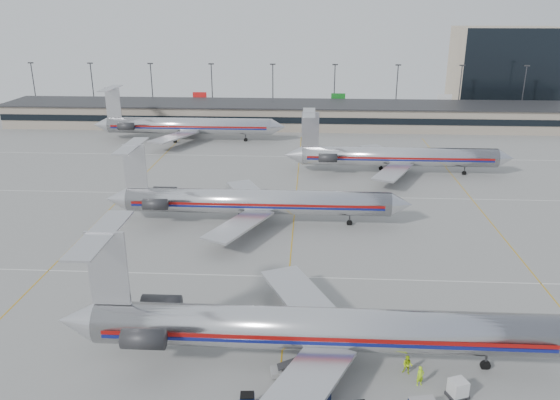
# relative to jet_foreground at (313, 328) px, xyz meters

# --- Properties ---
(ground) EXTENTS (260.00, 260.00, 0.00)m
(ground) POSITION_rel_jet_foreground_xyz_m (-2.89, 6.76, -3.72)
(ground) COLOR gray
(ground) RESTS_ON ground
(apron_markings) EXTENTS (160.00, 0.15, 0.02)m
(apron_markings) POSITION_rel_jet_foreground_xyz_m (-2.89, 16.76, -3.71)
(apron_markings) COLOR silver
(apron_markings) RESTS_ON ground
(terminal) EXTENTS (162.00, 17.00, 6.25)m
(terminal) POSITION_rel_jet_foreground_xyz_m (-2.89, 104.73, -0.56)
(terminal) COLOR gray
(terminal) RESTS_ON ground
(light_mast_row) EXTENTS (163.60, 0.40, 15.28)m
(light_mast_row) POSITION_rel_jet_foreground_xyz_m (-2.89, 118.76, 4.87)
(light_mast_row) COLOR #38383D
(light_mast_row) RESTS_ON ground
(distant_building) EXTENTS (30.00, 20.00, 25.00)m
(distant_building) POSITION_rel_jet_foreground_xyz_m (59.11, 134.76, 8.78)
(distant_building) COLOR tan
(distant_building) RESTS_ON ground
(jet_foreground) EXTENTS (48.92, 28.81, 12.81)m
(jet_foreground) POSITION_rel_jet_foreground_xyz_m (0.00, 0.00, 0.00)
(jet_foreground) COLOR silver
(jet_foreground) RESTS_ON ground
(jet_second_row) EXTENTS (46.10, 27.15, 12.07)m
(jet_second_row) POSITION_rel_jet_foreground_xyz_m (-9.24, 33.90, -0.21)
(jet_second_row) COLOR silver
(jet_second_row) RESTS_ON ground
(jet_third_row) EXTENTS (44.23, 27.21, 12.10)m
(jet_third_row) POSITION_rel_jet_foreground_xyz_m (15.68, 61.13, -0.20)
(jet_third_row) COLOR silver
(jet_third_row) RESTS_ON ground
(jet_back_row) EXTENTS (46.86, 28.83, 12.81)m
(jet_back_row) POSITION_rel_jet_foreground_xyz_m (-30.91, 86.34, 0.00)
(jet_back_row) COLOR silver
(jet_back_row) RESTS_ON ground
(cart_inner) EXTENTS (2.46, 2.15, 1.17)m
(cart_inner) POSITION_rel_jet_foreground_xyz_m (0.32, -5.57, -3.09)
(cart_inner) COLOR #0A1439
(cart_inner) RESTS_ON ground
(uld_container) EXTENTS (2.00, 1.85, 1.71)m
(uld_container) POSITION_rel_jet_foreground_xyz_m (12.16, -4.08, -2.85)
(uld_container) COLOR #2D2D30
(uld_container) RESTS_ON ground
(belt_loader) EXTENTS (4.40, 1.97, 2.26)m
(belt_loader) POSITION_rel_jet_foreground_xyz_m (-1.82, -1.92, -3.11)
(belt_loader) COLOR gray
(belt_loader) RESTS_ON ground
(ramp_worker_near) EXTENTS (0.79, 0.64, 1.87)m
(ramp_worker_near) POSITION_rel_jet_foreground_xyz_m (9.29, -2.63, -2.78)
(ramp_worker_near) COLOR #AFF016
(ramp_worker_near) RESTS_ON ground
(ramp_worker_far) EXTENTS (1.09, 0.99, 1.82)m
(ramp_worker_far) POSITION_rel_jet_foreground_xyz_m (8.45, -1.11, -2.80)
(ramp_worker_far) COLOR #BCE615
(ramp_worker_far) RESTS_ON ground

